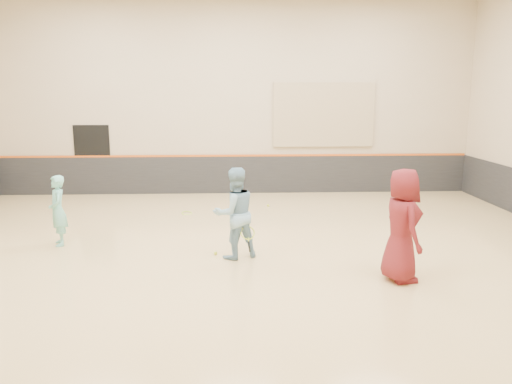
{
  "coord_description": "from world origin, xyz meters",
  "views": [
    {
      "loc": [
        -0.06,
        -9.85,
        3.22
      ],
      "look_at": [
        0.41,
        0.4,
        1.15
      ],
      "focal_mm": 35.0,
      "sensor_mm": 36.0,
      "label": 1
    }
  ],
  "objects_px": {
    "spare_racket": "(187,211)",
    "girl": "(58,211)",
    "young_man": "(402,225)",
    "instructor": "(235,213)"
  },
  "relations": [
    {
      "from": "spare_racket",
      "to": "girl",
      "type": "bearing_deg",
      "value": -132.73
    },
    {
      "from": "girl",
      "to": "young_man",
      "type": "xyz_separation_m",
      "value": [
        6.59,
        -2.33,
        0.23
      ]
    },
    {
      "from": "instructor",
      "to": "spare_racket",
      "type": "bearing_deg",
      "value": -94.09
    },
    {
      "from": "instructor",
      "to": "girl",
      "type": "bearing_deg",
      "value": -38.44
    },
    {
      "from": "instructor",
      "to": "young_man",
      "type": "height_order",
      "value": "young_man"
    },
    {
      "from": "instructor",
      "to": "young_man",
      "type": "bearing_deg",
      "value": 131.72
    },
    {
      "from": "young_man",
      "to": "spare_racket",
      "type": "distance_m",
      "value": 6.54
    },
    {
      "from": "young_man",
      "to": "girl",
      "type": "bearing_deg",
      "value": 63.45
    },
    {
      "from": "girl",
      "to": "young_man",
      "type": "height_order",
      "value": "young_man"
    },
    {
      "from": "girl",
      "to": "instructor",
      "type": "relative_size",
      "value": 0.83
    }
  ]
}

